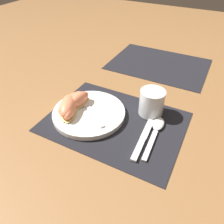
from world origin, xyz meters
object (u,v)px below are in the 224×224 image
citrus_wedge_0 (78,101)px  citrus_wedge_2 (68,107)px  fork (88,107)px  knife (145,135)px  juice_glass (151,104)px  spoon (156,129)px  citrus_wedge_1 (71,103)px  citrus_wedge_3 (69,108)px  plate (89,113)px

citrus_wedge_0 → citrus_wedge_2: 0.04m
citrus_wedge_0 → fork: bearing=3.7°
fork → knife: bearing=-5.7°
juice_glass → spoon: bearing=-57.9°
fork → citrus_wedge_1: (-0.05, -0.02, 0.01)m
citrus_wedge_1 → citrus_wedge_3: (0.01, -0.02, -0.00)m
knife → citrus_wedge_0: 0.24m
juice_glass → citrus_wedge_2: 0.26m
plate → citrus_wedge_3: citrus_wedge_3 is taller
juice_glass → citrus_wedge_1: bearing=-154.4°
citrus_wedge_3 → fork: bearing=47.2°
citrus_wedge_1 → plate: bearing=8.4°
juice_glass → plate: bearing=-149.3°
juice_glass → citrus_wedge_3: 0.26m
citrus_wedge_0 → citrus_wedge_2: (-0.01, -0.04, 0.00)m
citrus_wedge_1 → citrus_wedge_0: bearing=55.4°
knife → fork: fork is taller
spoon → citrus_wedge_2: bearing=-167.0°
citrus_wedge_2 → citrus_wedge_3: 0.01m
juice_glass → citrus_wedge_0: bearing=-157.3°
citrus_wedge_0 → citrus_wedge_1: 0.02m
plate → citrus_wedge_1: (-0.06, -0.01, 0.03)m
knife → citrus_wedge_3: (-0.25, -0.02, 0.03)m
plate → citrus_wedge_1: bearing=-171.6°
knife → citrus_wedge_1: citrus_wedge_1 is taller
citrus_wedge_3 → citrus_wedge_2: bearing=-180.0°
juice_glass → citrus_wedge_1: size_ratio=0.65×
plate → citrus_wedge_2: 0.07m
citrus_wedge_0 → citrus_wedge_3: 0.04m
juice_glass → citrus_wedge_0: size_ratio=0.85×
plate → knife: bearing=-2.1°
knife → citrus_wedge_1: 0.26m
plate → spoon: plate is taller
citrus_wedge_2 → citrus_wedge_3: citrus_wedge_2 is taller
plate → citrus_wedge_0: citrus_wedge_0 is taller
citrus_wedge_2 → plate: bearing=29.2°
juice_glass → spoon: 0.09m
spoon → citrus_wedge_3: (-0.27, -0.06, 0.03)m
juice_glass → fork: size_ratio=0.51×
fork → citrus_wedge_3: bearing=-132.8°
fork → citrus_wedge_2: size_ratio=1.30×
citrus_wedge_3 → spoon: bearing=13.2°
citrus_wedge_2 → citrus_wedge_0: bearing=77.4°
knife → spoon: 0.05m
spoon → citrus_wedge_3: bearing=-166.8°
citrus_wedge_2 → citrus_wedge_3: (0.00, 0.00, -0.00)m
citrus_wedge_1 → citrus_wedge_2: (0.00, -0.02, 0.00)m
knife → citrus_wedge_3: citrus_wedge_3 is taller
knife → fork: bearing=174.3°
knife → fork: size_ratio=1.30×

